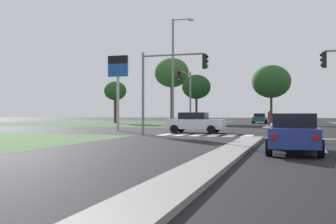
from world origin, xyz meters
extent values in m
plane|color=black|center=(0.00, 30.00, 0.00)|extent=(200.00, 200.00, 0.00)
cube|color=#2D4C28|center=(-25.50, 54.50, 0.00)|extent=(35.00, 35.00, 0.01)
cube|color=gray|center=(0.00, 11.00, 0.07)|extent=(1.20, 22.00, 0.14)
cube|color=gray|center=(0.00, 55.00, 0.07)|extent=(1.20, 36.00, 0.14)
cube|color=silver|center=(3.50, 15.20, 0.01)|extent=(0.14, 2.00, 0.01)
cube|color=silver|center=(3.50, 21.20, 0.01)|extent=(0.14, 2.00, 0.01)
cube|color=silver|center=(3.50, 27.20, 0.01)|extent=(0.14, 2.00, 0.01)
cube|color=silver|center=(3.80, 23.00, 0.01)|extent=(6.40, 0.50, 0.01)
cube|color=silver|center=(-6.40, 24.80, 0.01)|extent=(0.70, 2.80, 0.01)
cube|color=silver|center=(-5.25, 24.80, 0.01)|extent=(0.70, 2.80, 0.01)
cube|color=silver|center=(-4.10, 24.80, 0.01)|extent=(0.70, 2.80, 0.01)
cube|color=silver|center=(-2.95, 24.80, 0.01)|extent=(0.70, 2.80, 0.01)
cube|color=silver|center=(-1.80, 24.80, 0.01)|extent=(0.70, 2.80, 0.01)
cube|color=silver|center=(-0.65, 24.80, 0.01)|extent=(0.70, 2.80, 0.01)
cube|color=#19565B|center=(-2.42, 57.62, 0.65)|extent=(1.78, 4.28, 0.65)
cube|color=black|center=(-2.42, 57.77, 1.23)|extent=(1.57, 1.97, 0.52)
cube|color=red|center=(-1.74, 59.78, 0.71)|extent=(0.20, 0.04, 0.14)
cube|color=red|center=(-3.10, 59.78, 0.71)|extent=(0.20, 0.04, 0.14)
cylinder|color=black|center=(-1.53, 56.25, 0.32)|extent=(0.22, 0.64, 0.64)
cylinder|color=black|center=(-3.31, 56.25, 0.32)|extent=(0.22, 0.64, 0.64)
cylinder|color=black|center=(-1.53, 58.99, 0.32)|extent=(0.22, 0.64, 0.64)
cylinder|color=black|center=(-3.31, 58.99, 0.32)|extent=(0.22, 0.64, 0.64)
cube|color=silver|center=(-4.94, 27.77, 0.69)|extent=(4.46, 1.85, 0.75)
cube|color=black|center=(-5.09, 27.77, 1.33)|extent=(2.05, 1.63, 0.52)
cube|color=red|center=(-7.20, 28.47, 0.77)|extent=(0.04, 0.20, 0.14)
cube|color=red|center=(-7.20, 27.06, 0.77)|extent=(0.04, 0.20, 0.14)
cylinder|color=black|center=(-3.51, 28.69, 0.32)|extent=(0.64, 0.22, 0.64)
cylinder|color=black|center=(-3.51, 26.84, 0.32)|extent=(0.64, 0.22, 0.64)
cylinder|color=black|center=(-6.37, 28.69, 0.32)|extent=(0.64, 0.22, 0.64)
cylinder|color=black|center=(-6.37, 26.84, 0.32)|extent=(0.64, 0.22, 0.64)
cube|color=navy|center=(2.32, 13.84, 0.66)|extent=(1.73, 4.40, 0.68)
cube|color=black|center=(2.32, 13.69, 1.26)|extent=(1.52, 2.02, 0.52)
cube|color=red|center=(1.66, 11.62, 0.73)|extent=(0.20, 0.04, 0.14)
cube|color=red|center=(2.97, 11.62, 0.73)|extent=(0.20, 0.04, 0.14)
cylinder|color=black|center=(1.45, 15.25, 0.32)|extent=(0.22, 0.64, 0.64)
cylinder|color=black|center=(3.18, 15.25, 0.32)|extent=(0.22, 0.64, 0.64)
cylinder|color=black|center=(1.45, 12.43, 0.32)|extent=(0.22, 0.64, 0.64)
cylinder|color=black|center=(3.18, 12.43, 0.32)|extent=(0.22, 0.64, 0.64)
cylinder|color=gray|center=(-7.60, 23.40, 2.85)|extent=(0.18, 0.18, 5.70)
cylinder|color=gray|center=(-5.43, 23.40, 5.45)|extent=(4.34, 0.12, 0.12)
cube|color=black|center=(-3.26, 23.40, 4.93)|extent=(0.26, 0.32, 0.95)
sphere|color=#360503|center=(-3.10, 23.40, 5.23)|extent=(0.20, 0.20, 0.20)
sphere|color=#3A2405|center=(-3.10, 23.40, 4.93)|extent=(0.20, 0.20, 0.20)
sphere|color=green|center=(-3.10, 23.40, 4.63)|extent=(0.20, 0.20, 0.20)
cylinder|color=gray|center=(-7.60, 36.60, 2.82)|extent=(0.18, 0.18, 5.64)
cylinder|color=gray|center=(-7.60, 34.58, 5.39)|extent=(0.12, 4.04, 0.12)
cube|color=black|center=(-7.60, 32.56, 4.86)|extent=(0.32, 0.26, 0.95)
sphere|color=#360503|center=(-7.60, 32.40, 5.16)|extent=(0.20, 0.20, 0.20)
sphere|color=#3A2405|center=(-7.60, 32.40, 4.86)|extent=(0.20, 0.20, 0.20)
sphere|color=green|center=(-7.60, 32.40, 4.56)|extent=(0.20, 0.20, 0.20)
cube|color=black|center=(4.06, 23.40, 4.74)|extent=(0.26, 0.32, 0.95)
sphere|color=#360503|center=(3.90, 23.40, 5.04)|extent=(0.20, 0.20, 0.20)
sphere|color=#3A2405|center=(3.90, 23.40, 4.74)|extent=(0.20, 0.20, 0.20)
sphere|color=green|center=(3.90, 23.40, 4.44)|extent=(0.20, 0.20, 0.20)
cylinder|color=gray|center=(-8.00, 31.84, 4.99)|extent=(0.20, 0.20, 9.97)
cylinder|color=gray|center=(-7.17, 31.84, 9.87)|extent=(1.67, 0.10, 0.10)
ellipsoid|color=#B2B2A8|center=(-6.33, 31.84, 9.77)|extent=(0.56, 0.28, 0.20)
cylinder|color=#232833|center=(-0.29, 43.69, 0.51)|extent=(0.16, 0.16, 0.74)
cylinder|color=maroon|center=(-0.29, 43.69, 1.26)|extent=(0.34, 0.34, 0.77)
sphere|color=tan|center=(-0.29, 43.69, 1.76)|extent=(0.22, 0.22, 0.22)
cylinder|color=silver|center=(-12.16, 29.20, 2.35)|extent=(0.24, 0.24, 4.70)
cube|color=#194CA5|center=(-12.16, 29.20, 5.25)|extent=(1.80, 0.24, 1.10)
cube|color=black|center=(-12.16, 29.20, 6.15)|extent=(1.80, 0.24, 0.70)
cylinder|color=#423323|center=(-24.12, 54.15, 2.03)|extent=(0.43, 0.43, 4.05)
ellipsoid|color=#285123|center=(-24.12, 54.15, 5.00)|extent=(3.46, 3.46, 2.94)
cylinder|color=#423323|center=(-16.20, 58.30, 3.24)|extent=(0.45, 0.45, 6.47)
ellipsoid|color=#38602D|center=(-16.20, 58.30, 7.99)|extent=(5.50, 5.50, 4.68)
cylinder|color=#423323|center=(-11.54, 55.73, 2.15)|extent=(0.34, 0.34, 4.29)
ellipsoid|color=#1E421E|center=(-11.54, 55.73, 5.47)|extent=(4.28, 4.28, 3.63)
cylinder|color=#423323|center=(-0.60, 54.22, 2.22)|extent=(0.33, 0.33, 4.43)
ellipsoid|color=#285123|center=(-0.60, 54.22, 5.89)|extent=(5.32, 5.32, 4.52)
camera|label=1|loc=(2.28, -2.14, 1.54)|focal=42.45mm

